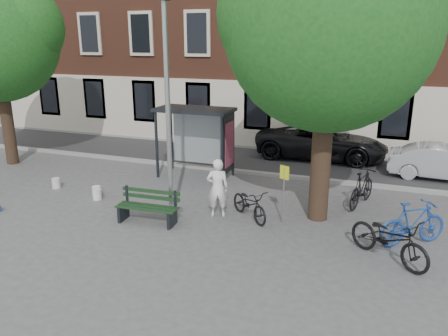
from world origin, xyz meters
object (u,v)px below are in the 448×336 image
at_px(painter, 218,188).
at_px(bike_b, 413,223).
at_px(notice_sign, 284,183).
at_px(bus_shelter, 206,127).
at_px(car_dark, 321,140).
at_px(bike_c, 389,239).
at_px(car_silver, 444,163).
at_px(bike_a, 250,204).
at_px(bike_d, 362,188).
at_px(bench, 148,208).
at_px(lamppost, 168,125).

height_order(painter, bike_b, painter).
bearing_deg(notice_sign, bus_shelter, 161.08).
distance_m(bike_b, notice_sign, 3.44).
xyz_separation_m(bus_shelter, car_dark, (3.69, 4.29, -1.14)).
bearing_deg(car_dark, bike_c, -162.46).
bearing_deg(bike_c, car_silver, 22.42).
distance_m(bike_a, bike_d, 3.72).
height_order(bus_shelter, bike_d, bus_shelter).
bearing_deg(car_silver, bus_shelter, 110.49).
xyz_separation_m(car_dark, notice_sign, (0.04, -7.60, 0.42)).
xyz_separation_m(bike_b, car_silver, (1.30, 6.27, 0.05)).
relative_size(bike_b, car_dark, 0.35).
xyz_separation_m(bike_d, notice_sign, (-2.00, -2.20, 0.62)).
distance_m(bench, car_silver, 11.09).
relative_size(lamppost, bike_b, 3.14).
bearing_deg(bike_b, car_silver, -48.25).
distance_m(lamppost, bench, 2.46).
bearing_deg(bike_d, car_dark, -52.72).
distance_m(bench, notice_sign, 3.92).
bearing_deg(bench, car_dark, 64.69).
relative_size(bike_b, notice_sign, 1.14).
height_order(bike_d, car_silver, car_silver).
bearing_deg(lamppost, bike_b, 5.29).
bearing_deg(bike_a, lamppost, 151.88).
distance_m(bench, car_dark, 9.58).
xyz_separation_m(painter, car_silver, (6.60, 6.25, -0.24)).
relative_size(bench, car_silver, 0.47).
bearing_deg(bike_c, painter, 113.29).
relative_size(bus_shelter, bench, 1.57).
bearing_deg(bike_a, painter, 141.61).
distance_m(bus_shelter, bike_c, 8.12).
height_order(car_silver, notice_sign, notice_sign).
bearing_deg(lamppost, bike_a, 20.21).
bearing_deg(bus_shelter, painter, -62.57).
height_order(bike_a, car_silver, car_silver).
height_order(bus_shelter, car_silver, bus_shelter).
xyz_separation_m(lamppost, bike_b, (6.50, 0.60, -2.20)).
height_order(bike_c, notice_sign, notice_sign).
distance_m(lamppost, bike_b, 6.89).
relative_size(lamppost, car_dark, 1.09).
height_order(bike_d, notice_sign, notice_sign).
bearing_deg(painter, bench, 13.47).
height_order(bus_shelter, bike_b, bus_shelter).
distance_m(painter, notice_sign, 1.95).
distance_m(bike_b, bike_d, 2.77).
bearing_deg(painter, notice_sign, 165.89).
bearing_deg(bike_d, notice_sign, 64.29).
bearing_deg(bike_c, bike_b, 9.70).
xyz_separation_m(lamppost, car_dark, (3.08, 8.40, -2.01)).
xyz_separation_m(bike_d, car_dark, (-2.04, 5.40, 0.20)).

